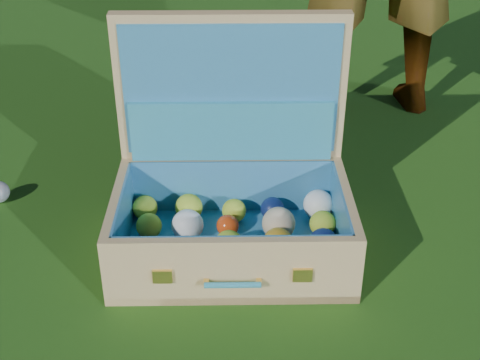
% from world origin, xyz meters
% --- Properties ---
extents(ground, '(60.00, 60.00, 0.00)m').
position_xyz_m(ground, '(0.00, 0.00, 0.00)').
color(ground, '#215114').
rests_on(ground, ground).
extents(suitcase, '(0.69, 0.58, 0.58)m').
position_xyz_m(suitcase, '(0.12, 0.07, 0.16)').
color(suitcase, '#DDB577').
rests_on(suitcase, ground).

